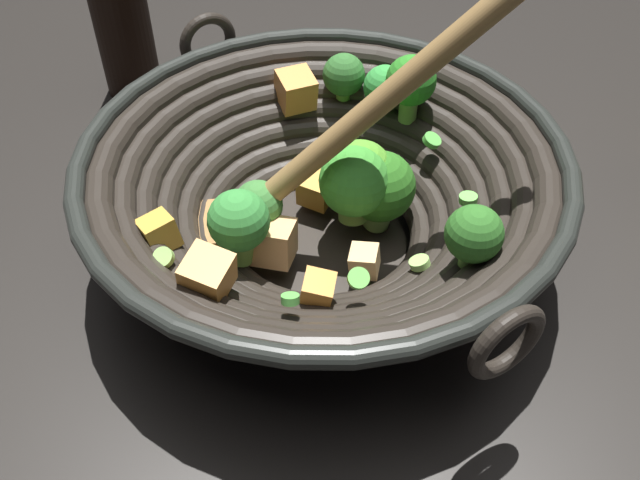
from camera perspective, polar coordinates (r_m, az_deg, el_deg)
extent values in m
plane|color=black|center=(0.58, 0.25, -0.76)|extent=(4.00, 4.00, 0.00)
cylinder|color=black|center=(0.58, 0.25, -0.42)|extent=(0.14, 0.14, 0.01)
torus|color=black|center=(0.57, 0.26, 0.69)|extent=(0.19, 0.19, 0.02)
torus|color=black|center=(0.56, 0.26, 1.46)|extent=(0.21, 0.21, 0.02)
torus|color=black|center=(0.55, 0.27, 2.26)|extent=(0.24, 0.24, 0.02)
torus|color=black|center=(0.55, 0.27, 3.08)|extent=(0.27, 0.27, 0.02)
torus|color=black|center=(0.54, 0.27, 3.91)|extent=(0.29, 0.29, 0.02)
torus|color=black|center=(0.53, 0.28, 4.77)|extent=(0.32, 0.32, 0.02)
torus|color=black|center=(0.53, 0.28, 5.66)|extent=(0.35, 0.35, 0.02)
torus|color=black|center=(0.52, 0.29, 6.56)|extent=(0.37, 0.37, 0.01)
torus|color=black|center=(0.67, -8.96, 15.40)|extent=(0.05, 0.04, 0.05)
torus|color=black|center=(0.42, 14.73, -7.97)|extent=(0.05, 0.04, 0.05)
cylinder|color=#6AA536|center=(0.58, 3.06, 2.82)|extent=(0.02, 0.02, 0.02)
sphere|color=#57A72F|center=(0.56, 3.19, 5.33)|extent=(0.05, 0.05, 0.05)
cylinder|color=#73A447|center=(0.57, 2.67, 2.37)|extent=(0.03, 0.03, 0.02)
sphere|color=green|center=(0.54, 2.78, 4.72)|extent=(0.06, 0.06, 0.06)
cylinder|color=#7AAD56|center=(0.58, 4.62, 1.89)|extent=(0.03, 0.03, 0.02)
sphere|color=#2C6F1E|center=(0.56, 4.81, 4.30)|extent=(0.06, 0.06, 0.06)
cylinder|color=#65A048|center=(0.49, 11.84, -1.41)|extent=(0.02, 0.01, 0.01)
sphere|color=#2C6823|center=(0.48, 12.24, 0.48)|extent=(0.04, 0.04, 0.04)
cylinder|color=#75B24D|center=(0.53, -6.28, -0.74)|extent=(0.03, 0.03, 0.02)
sphere|color=#368A3A|center=(0.51, -6.54, 1.56)|extent=(0.05, 0.05, 0.05)
cylinder|color=#8BAE58|center=(0.61, 1.53, 4.34)|extent=(0.02, 0.02, 0.02)
sphere|color=#2E6719|center=(0.59, 1.57, 5.98)|extent=(0.04, 0.04, 0.04)
cylinder|color=#5E9B3C|center=(0.64, 1.87, 11.49)|extent=(0.02, 0.02, 0.01)
sphere|color=#2F672B|center=(0.63, 1.91, 13.09)|extent=(0.04, 0.04, 0.04)
cylinder|color=#74A73E|center=(0.63, 5.08, 10.47)|extent=(0.02, 0.02, 0.02)
sphere|color=green|center=(0.62, 5.21, 12.13)|extent=(0.04, 0.04, 0.04)
cylinder|color=#769F4C|center=(0.62, 7.06, 10.34)|extent=(0.02, 0.02, 0.02)
sphere|color=#2A7F22|center=(0.60, 7.30, 12.56)|extent=(0.04, 0.04, 0.04)
cylinder|color=#6DA245|center=(0.56, -4.85, 1.19)|extent=(0.02, 0.02, 0.01)
sphere|color=#3B7835|center=(0.54, -4.99, 2.83)|extent=(0.04, 0.04, 0.04)
cube|color=orange|center=(0.48, -0.20, -4.01)|extent=(0.03, 0.03, 0.03)
cube|color=#CC8435|center=(0.46, -9.01, -2.78)|extent=(0.03, 0.03, 0.04)
cube|color=#E9AD6F|center=(0.53, -3.71, -0.15)|extent=(0.04, 0.03, 0.03)
cube|color=orange|center=(0.59, -0.29, 4.15)|extent=(0.03, 0.03, 0.03)
cube|color=#E8B874|center=(0.53, 3.58, -1.69)|extent=(0.02, 0.02, 0.02)
cube|color=#E78E42|center=(0.63, -1.96, 11.93)|extent=(0.04, 0.04, 0.03)
cube|color=gold|center=(0.51, -12.78, 0.60)|extent=(0.03, 0.04, 0.03)
cylinder|color=#99D166|center=(0.57, 3.05, 4.59)|extent=(0.02, 0.02, 0.01)
cylinder|color=#56B247|center=(0.59, 8.95, 7.90)|extent=(0.02, 0.02, 0.01)
cylinder|color=#99D166|center=(0.59, -3.84, 3.27)|extent=(0.02, 0.02, 0.01)
cylinder|color=#56B247|center=(0.61, -0.47, 5.10)|extent=(0.02, 0.02, 0.01)
cylinder|color=#6BC651|center=(0.46, 3.09, -3.08)|extent=(0.02, 0.02, 0.01)
cylinder|color=#99D166|center=(0.52, 7.99, -1.82)|extent=(0.02, 0.02, 0.01)
cylinder|color=#6BC651|center=(0.54, 11.79, 3.25)|extent=(0.02, 0.02, 0.01)
cylinder|color=#56B247|center=(0.43, -2.40, -4.75)|extent=(0.02, 0.02, 0.01)
cylinder|color=#99D166|center=(0.48, -12.43, -1.38)|extent=(0.02, 0.02, 0.01)
cube|color=#9E6B38|center=(0.56, -6.81, 1.34)|extent=(0.07, 0.08, 0.01)
cylinder|color=olive|center=(0.49, 6.31, 12.09)|extent=(0.10, 0.19, 0.19)
cylinder|color=black|center=(0.76, -15.63, 16.66)|extent=(0.06, 0.06, 0.16)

